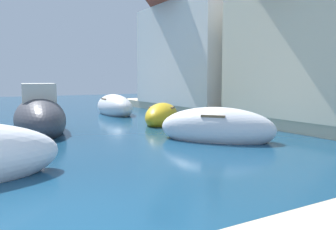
{
  "coord_description": "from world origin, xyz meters",
  "views": [
    {
      "loc": [
        -1.13,
        -4.93,
        2.16
      ],
      "look_at": [
        6.93,
        8.89,
        0.49
      ],
      "focal_mm": 37.72,
      "sensor_mm": 36.0,
      "label": 1
    }
  ],
  "objects_px": {
    "moored_boat_0": "(40,117)",
    "moored_boat_5": "(114,107)",
    "moored_boat_2": "(217,128)",
    "moored_boat_9": "(162,116)",
    "waterfront_building_main": "(325,37)",
    "waterfront_building_annex": "(206,46)",
    "quayside_tree": "(318,59)"
  },
  "relations": [
    {
      "from": "moored_boat_2",
      "to": "moored_boat_0",
      "type": "bearing_deg",
      "value": -176.34
    },
    {
      "from": "moored_boat_0",
      "to": "moored_boat_5",
      "type": "xyz_separation_m",
      "value": [
        5.26,
        5.12,
        -0.17
      ]
    },
    {
      "from": "moored_boat_0",
      "to": "quayside_tree",
      "type": "relative_size",
      "value": 1.49
    },
    {
      "from": "waterfront_building_annex",
      "to": "moored_boat_9",
      "type": "bearing_deg",
      "value": -142.63
    },
    {
      "from": "moored_boat_0",
      "to": "waterfront_building_main",
      "type": "relative_size",
      "value": 0.76
    },
    {
      "from": "moored_boat_2",
      "to": "moored_boat_5",
      "type": "xyz_separation_m",
      "value": [
        0.32,
        10.4,
        0.01
      ]
    },
    {
      "from": "moored_boat_5",
      "to": "moored_boat_9",
      "type": "relative_size",
      "value": 1.36
    },
    {
      "from": "quayside_tree",
      "to": "waterfront_building_main",
      "type": "bearing_deg",
      "value": -117.65
    },
    {
      "from": "moored_boat_2",
      "to": "moored_boat_5",
      "type": "distance_m",
      "value": 10.4
    },
    {
      "from": "waterfront_building_main",
      "to": "waterfront_building_annex",
      "type": "distance_m",
      "value": 8.86
    },
    {
      "from": "moored_boat_2",
      "to": "moored_boat_5",
      "type": "height_order",
      "value": "moored_boat_5"
    },
    {
      "from": "moored_boat_5",
      "to": "moored_boat_9",
      "type": "bearing_deg",
      "value": -171.87
    },
    {
      "from": "moored_boat_5",
      "to": "waterfront_building_annex",
      "type": "relative_size",
      "value": 0.52
    },
    {
      "from": "moored_boat_2",
      "to": "waterfront_building_main",
      "type": "bearing_deg",
      "value": 56.31
    },
    {
      "from": "moored_boat_5",
      "to": "waterfront_building_main",
      "type": "relative_size",
      "value": 0.65
    },
    {
      "from": "waterfront_building_main",
      "to": "waterfront_building_annex",
      "type": "xyz_separation_m",
      "value": [
        0.0,
        8.86,
        0.3
      ]
    },
    {
      "from": "moored_boat_2",
      "to": "waterfront_building_main",
      "type": "relative_size",
      "value": 0.58
    },
    {
      "from": "moored_boat_0",
      "to": "moored_boat_9",
      "type": "relative_size",
      "value": 1.59
    },
    {
      "from": "moored_boat_9",
      "to": "quayside_tree",
      "type": "height_order",
      "value": "quayside_tree"
    },
    {
      "from": "waterfront_building_main",
      "to": "moored_boat_0",
      "type": "bearing_deg",
      "value": 158.07
    },
    {
      "from": "quayside_tree",
      "to": "moored_boat_9",
      "type": "bearing_deg",
      "value": 147.66
    },
    {
      "from": "moored_boat_9",
      "to": "waterfront_building_main",
      "type": "xyz_separation_m",
      "value": [
        5.92,
        -4.33,
        3.63
      ]
    },
    {
      "from": "moored_boat_9",
      "to": "moored_boat_0",
      "type": "bearing_deg",
      "value": 129.25
    },
    {
      "from": "moored_boat_0",
      "to": "moored_boat_9",
      "type": "distance_m",
      "value": 5.56
    },
    {
      "from": "moored_boat_2",
      "to": "moored_boat_9",
      "type": "height_order",
      "value": "moored_boat_2"
    },
    {
      "from": "moored_boat_5",
      "to": "waterfront_building_annex",
      "type": "bearing_deg",
      "value": -92.98
    },
    {
      "from": "waterfront_building_annex",
      "to": "moored_boat_2",
      "type": "bearing_deg",
      "value": -124.45
    },
    {
      "from": "moored_boat_0",
      "to": "moored_boat_5",
      "type": "relative_size",
      "value": 1.17
    },
    {
      "from": "waterfront_building_annex",
      "to": "waterfront_building_main",
      "type": "bearing_deg",
      "value": -90.0
    },
    {
      "from": "moored_boat_5",
      "to": "moored_boat_9",
      "type": "distance_m",
      "value": 5.41
    },
    {
      "from": "moored_boat_0",
      "to": "quayside_tree",
      "type": "height_order",
      "value": "quayside_tree"
    },
    {
      "from": "moored_boat_2",
      "to": "moored_boat_9",
      "type": "relative_size",
      "value": 1.21
    }
  ]
}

